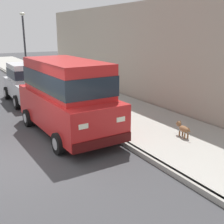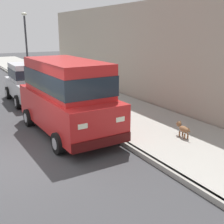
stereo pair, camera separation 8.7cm
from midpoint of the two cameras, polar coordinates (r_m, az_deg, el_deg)
ground_plane at (r=8.43m, az=-18.34°, el=-9.21°), size 80.00×80.00×0.00m
curb at (r=9.46m, az=0.93°, el=-5.12°), size 0.16×64.00×0.14m
sidewalk at (r=10.44m, az=9.45°, el=-3.28°), size 3.60×64.00×0.14m
car_red_van at (r=9.84m, az=-8.71°, el=3.59°), size 2.24×4.95×2.52m
car_silver_hatchback at (r=14.96m, az=-15.93°, el=5.74°), size 1.98×3.82×1.88m
dog_brown at (r=9.52m, az=14.08°, el=-3.17°), size 0.26×0.75×0.49m
street_lamp at (r=20.34m, az=-16.54°, el=13.72°), size 0.36×0.36×4.42m
building_facade at (r=15.18m, az=3.97°, el=11.75°), size 0.50×20.00×4.74m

